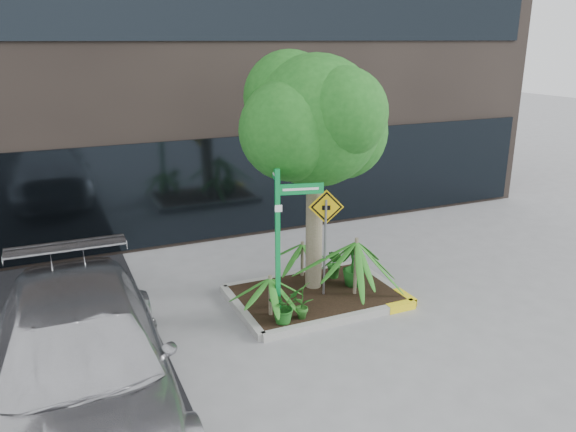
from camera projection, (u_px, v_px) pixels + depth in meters
name	position (u px, v px, depth m)	size (l,w,h in m)	color
ground	(313.00, 307.00, 11.03)	(80.00, 80.00, 0.00)	gray
planter	(318.00, 295.00, 11.33)	(3.35, 2.36, 0.15)	#9E9E99
tree	(315.00, 121.00, 10.64)	(3.25, 2.88, 4.87)	gray
palm_front	(357.00, 242.00, 10.96)	(1.33, 1.33, 1.48)	gray
palm_left	(270.00, 278.00, 10.21)	(0.88, 0.88, 0.98)	gray
palm_back	(302.00, 244.00, 11.94)	(0.88, 0.88, 0.97)	gray
parked_car	(81.00, 364.00, 7.57)	(2.39, 5.88, 1.71)	silver
shrub_a	(283.00, 306.00, 10.07)	(0.56, 0.56, 0.63)	#1A5A19
shrub_b	(354.00, 266.00, 11.56)	(0.47, 0.47, 0.84)	#1B5A1B
shrub_c	(302.00, 299.00, 10.19)	(0.39, 0.39, 0.75)	#265F1D
shrub_d	(335.00, 264.00, 11.92)	(0.36, 0.36, 0.65)	#236A1E
street_sign_post	(280.00, 231.00, 9.85)	(0.85, 1.00, 2.95)	#0D943F
cattle_sign	(326.00, 226.00, 10.72)	(0.63, 0.28, 2.20)	slate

